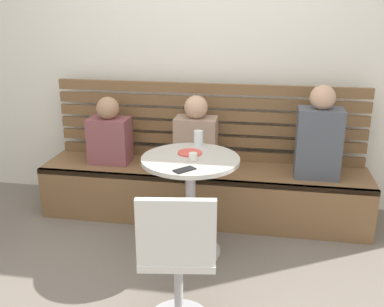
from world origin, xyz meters
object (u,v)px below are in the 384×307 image
object	(u,v)px
white_chair	(178,257)
phone_on_table	(185,170)
booth_bench	(203,192)
cup_espresso_small	(193,157)
person_child_middle	(196,136)
person_adult	(319,137)
person_child_left	(109,134)
cafe_table	(191,187)
cup_water_clear	(198,138)
plate_small	(190,153)

from	to	relation	value
white_chair	phone_on_table	size ratio (longest dim) A/B	6.07
booth_bench	cup_espresso_small	world-z (taller)	cup_espresso_small
person_child_middle	phone_on_table	distance (m)	0.88
person_adult	person_child_left	distance (m)	1.71
cafe_table	person_adult	world-z (taller)	person_adult
phone_on_table	cup_water_clear	bearing A→B (deg)	-48.24
booth_bench	cup_espresso_small	xyz separation A→B (m)	(0.03, -0.66, 0.55)
person_adult	phone_on_table	world-z (taller)	person_adult
cup_espresso_small	plate_small	size ratio (longest dim) A/B	0.33
white_chair	person_adult	size ratio (longest dim) A/B	1.17
person_child_left	phone_on_table	bearing A→B (deg)	-46.58
cup_espresso_small	phone_on_table	distance (m)	0.19
cafe_table	person_child_middle	world-z (taller)	person_child_middle
white_chair	cup_water_clear	world-z (taller)	same
cafe_table	white_chair	world-z (taller)	white_chair
booth_bench	cafe_table	world-z (taller)	cafe_table
cup_espresso_small	cup_water_clear	world-z (taller)	cup_water_clear
cup_water_clear	booth_bench	bearing A→B (deg)	91.68
phone_on_table	person_adult	bearing A→B (deg)	-95.60
person_child_left	person_child_middle	bearing A→B (deg)	1.22
cafe_table	cup_water_clear	distance (m)	0.40
cafe_table	person_child_middle	size ratio (longest dim) A/B	1.23
phone_on_table	person_child_left	bearing A→B (deg)	-4.48
person_child_left	white_chair	bearing A→B (deg)	-58.31
cup_water_clear	phone_on_table	size ratio (longest dim) A/B	0.79
booth_bench	white_chair	world-z (taller)	white_chair
booth_bench	white_chair	xyz separation A→B (m)	(0.07, -1.41, 0.24)
person_adult	plate_small	bearing A→B (deg)	-152.20
cup_water_clear	plate_small	world-z (taller)	cup_water_clear
booth_bench	cup_water_clear	xyz separation A→B (m)	(0.01, -0.31, 0.57)
booth_bench	white_chair	distance (m)	1.43
booth_bench	cafe_table	xyz separation A→B (m)	(0.00, -0.60, 0.30)
phone_on_table	cafe_table	bearing A→B (deg)	-46.87
person_child_left	person_child_middle	distance (m)	0.74
cup_water_clear	phone_on_table	distance (m)	0.54
phone_on_table	plate_small	bearing A→B (deg)	-43.60
person_child_middle	cup_espresso_small	world-z (taller)	person_child_middle
person_adult	cafe_table	bearing A→B (deg)	-147.67
person_adult	cup_water_clear	bearing A→B (deg)	-162.47
plate_small	phone_on_table	xyz separation A→B (m)	(0.02, -0.33, -0.00)
person_child_left	plate_small	size ratio (longest dim) A/B	3.35
white_chair	phone_on_table	xyz separation A→B (m)	(-0.07, 0.57, 0.28)
white_chair	phone_on_table	world-z (taller)	white_chair
booth_bench	plate_small	bearing A→B (deg)	-92.13
booth_bench	phone_on_table	size ratio (longest dim) A/B	19.29
person_child_left	cup_water_clear	bearing A→B (deg)	-21.59
person_child_middle	phone_on_table	world-z (taller)	person_child_middle
white_chair	cup_espresso_small	bearing A→B (deg)	93.51
phone_on_table	booth_bench	bearing A→B (deg)	-47.50
person_child_left	cup_espresso_small	bearing A→B (deg)	-38.84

